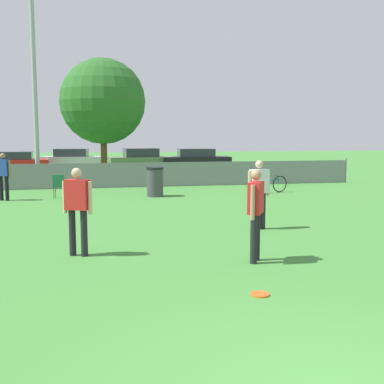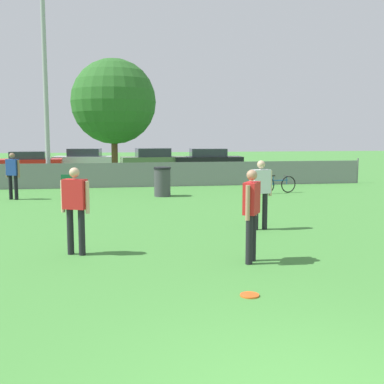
% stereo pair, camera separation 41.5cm
% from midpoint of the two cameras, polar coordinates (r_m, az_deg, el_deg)
% --- Properties ---
extents(fence_backline, '(20.44, 0.07, 1.21)m').
position_cam_midpoint_polar(fence_backline, '(21.75, -6.84, 2.04)').
color(fence_backline, gray).
rests_on(fence_backline, ground_plane).
extents(light_pole, '(0.90, 0.36, 9.77)m').
position_cam_midpoint_polar(light_pole, '(22.52, -18.80, 14.94)').
color(light_pole, '#9E9EA3').
rests_on(light_pole, ground_plane).
extents(tree_near_pole, '(4.26, 4.26, 6.13)m').
position_cam_midpoint_polar(tree_near_pole, '(24.87, -11.00, 10.49)').
color(tree_near_pole, brown).
rests_on(tree_near_pole, ground_plane).
extents(player_thrower_red, '(0.42, 0.53, 1.72)m').
position_cam_midpoint_polar(player_thrower_red, '(8.89, 6.23, -1.93)').
color(player_thrower_red, black).
rests_on(player_thrower_red, ground_plane).
extents(player_defender_red, '(0.56, 0.39, 1.72)m').
position_cam_midpoint_polar(player_defender_red, '(9.60, -14.63, -1.46)').
color(player_defender_red, black).
rests_on(player_defender_red, ground_plane).
extents(player_receiver_white, '(0.60, 0.29, 1.72)m').
position_cam_midpoint_polar(player_receiver_white, '(12.02, 6.96, 0.35)').
color(player_receiver_white, black).
rests_on(player_receiver_white, ground_plane).
extents(spectator_in_blue, '(0.54, 0.39, 1.70)m').
position_cam_midpoint_polar(spectator_in_blue, '(18.48, -22.05, 2.09)').
color(spectator_in_blue, black).
rests_on(spectator_in_blue, ground_plane).
extents(frisbee_disc, '(0.28, 0.28, 0.03)m').
position_cam_midpoint_polar(frisbee_disc, '(7.30, 6.39, -11.96)').
color(frisbee_disc, '#E5591E').
rests_on(frisbee_disc, ground_plane).
extents(folding_chair_sideline, '(0.45, 0.45, 0.89)m').
position_cam_midpoint_polar(folding_chair_sideline, '(18.41, -16.10, 0.83)').
color(folding_chair_sideline, '#333338').
rests_on(folding_chair_sideline, ground_plane).
extents(bicycle_sideline, '(1.66, 0.53, 0.73)m').
position_cam_midpoint_polar(bicycle_sideline, '(19.67, 8.56, 0.93)').
color(bicycle_sideline, black).
rests_on(bicycle_sideline, ground_plane).
extents(trash_bin, '(0.65, 0.65, 1.12)m').
position_cam_midpoint_polar(trash_bin, '(18.39, -5.06, 1.22)').
color(trash_bin, '#3F3F44').
rests_on(trash_bin, ground_plane).
extents(parked_car_red, '(4.11, 2.00, 1.31)m').
position_cam_midpoint_polar(parked_car_red, '(31.50, -20.63, 3.30)').
color(parked_car_red, black).
rests_on(parked_car_red, ground_plane).
extents(parked_car_silver, '(4.26, 2.22, 1.40)m').
position_cam_midpoint_polar(parked_car_silver, '(33.48, -14.43, 3.75)').
color(parked_car_silver, black).
rests_on(parked_car_silver, ground_plane).
extents(parked_car_olive, '(4.24, 2.09, 1.46)m').
position_cam_midpoint_polar(parked_car_olive, '(31.45, -6.45, 3.78)').
color(parked_car_olive, black).
rests_on(parked_car_olive, ground_plane).
extents(parked_car_dark, '(4.51, 1.91, 1.43)m').
position_cam_midpoint_polar(parked_car_dark, '(31.76, 0.11, 3.85)').
color(parked_car_dark, black).
rests_on(parked_car_dark, ground_plane).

